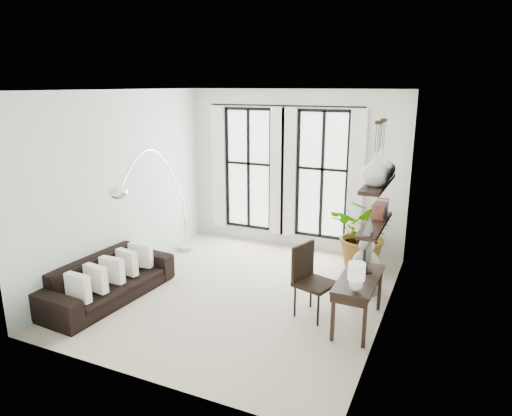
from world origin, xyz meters
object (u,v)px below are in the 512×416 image
Objects in this scene: sofa at (108,279)px; arc_lamp at (154,176)px; desk_chair at (310,276)px; buddha at (365,269)px; desk at (358,281)px; plant at (366,233)px.

sofa is 1.88m from arc_lamp.
sofa is 3.15m from desk_chair.
sofa is 2.44× the size of buddha.
plant is at bearing 98.61° from desk.
arc_lamp reaches higher than desk.
desk is at bearing 10.50° from desk_chair.
buddha reaches higher than sofa.
desk is (0.33, -2.17, 0.02)m from plant.
sofa is 1.83× the size of desk.
buddha is (0.59, 1.12, -0.22)m from desk_chair.
plant is at bearing 27.19° from arc_lamp.
arc_lamp is at bearing -170.11° from desk_chair.
desk is 0.73m from desk_chair.
desk is 0.46× the size of arc_lamp.
sofa is at bearing -94.81° from arc_lamp.
sofa is 4.50m from plant.
desk_chair is 1.28m from buddha.
arc_lamp is (-3.65, 0.47, 1.08)m from desk.
sofa is at bearing -151.86° from buddha.
arc_lamp is at bearing -0.96° from sofa.
plant is at bearing 101.89° from buddha.
desk_chair is at bearing -117.97° from buddha.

